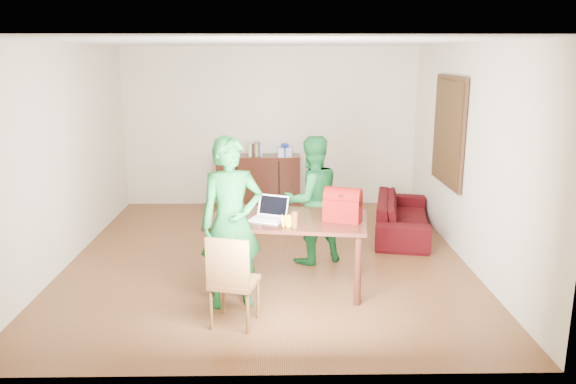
{
  "coord_description": "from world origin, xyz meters",
  "views": [
    {
      "loc": [
        0.15,
        -6.86,
        2.55
      ],
      "look_at": [
        0.25,
        -0.71,
        1.05
      ],
      "focal_mm": 35.0,
      "sensor_mm": 36.0,
      "label": 1
    }
  ],
  "objects_px": {
    "person_near": "(232,223)",
    "table": "(288,227)",
    "bottle": "(295,218)",
    "sofa": "(402,216)",
    "laptop": "(267,216)",
    "chair": "(234,298)",
    "person_far": "(311,200)",
    "red_bag": "(343,208)"
  },
  "relations": [
    {
      "from": "sofa",
      "to": "red_bag",
      "type": "bearing_deg",
      "value": 162.46
    },
    {
      "from": "person_far",
      "to": "chair",
      "type": "bearing_deg",
      "value": 40.52
    },
    {
      "from": "bottle",
      "to": "sofa",
      "type": "height_order",
      "value": "bottle"
    },
    {
      "from": "person_near",
      "to": "laptop",
      "type": "bearing_deg",
      "value": 31.12
    },
    {
      "from": "laptop",
      "to": "chair",
      "type": "bearing_deg",
      "value": -86.87
    },
    {
      "from": "chair",
      "to": "bottle",
      "type": "height_order",
      "value": "bottle"
    },
    {
      "from": "person_far",
      "to": "bottle",
      "type": "relative_size",
      "value": 8.04
    },
    {
      "from": "table",
      "to": "bottle",
      "type": "xyz_separation_m",
      "value": [
        0.06,
        -0.36,
        0.2
      ]
    },
    {
      "from": "person_far",
      "to": "laptop",
      "type": "relative_size",
      "value": 3.82
    },
    {
      "from": "chair",
      "to": "person_near",
      "type": "bearing_deg",
      "value": 110.55
    },
    {
      "from": "person_near",
      "to": "red_bag",
      "type": "relative_size",
      "value": 4.53
    },
    {
      "from": "laptop",
      "to": "sofa",
      "type": "bearing_deg",
      "value": 68.97
    },
    {
      "from": "chair",
      "to": "bottle",
      "type": "relative_size",
      "value": 4.65
    },
    {
      "from": "bottle",
      "to": "red_bag",
      "type": "bearing_deg",
      "value": 24.6
    },
    {
      "from": "person_near",
      "to": "sofa",
      "type": "xyz_separation_m",
      "value": [
        2.29,
        2.35,
        -0.62
      ]
    },
    {
      "from": "table",
      "to": "laptop",
      "type": "height_order",
      "value": "laptop"
    },
    {
      "from": "person_near",
      "to": "sofa",
      "type": "distance_m",
      "value": 3.33
    },
    {
      "from": "bottle",
      "to": "table",
      "type": "bearing_deg",
      "value": 99.41
    },
    {
      "from": "chair",
      "to": "bottle",
      "type": "bearing_deg",
      "value": 58.32
    },
    {
      "from": "chair",
      "to": "person_far",
      "type": "bearing_deg",
      "value": 78.57
    },
    {
      "from": "chair",
      "to": "laptop",
      "type": "height_order",
      "value": "laptop"
    },
    {
      "from": "chair",
      "to": "red_bag",
      "type": "bearing_deg",
      "value": 50.42
    },
    {
      "from": "bottle",
      "to": "person_far",
      "type": "bearing_deg",
      "value": 78.14
    },
    {
      "from": "bottle",
      "to": "sofa",
      "type": "distance_m",
      "value": 2.85
    },
    {
      "from": "red_bag",
      "to": "sofa",
      "type": "bearing_deg",
      "value": 80.75
    },
    {
      "from": "laptop",
      "to": "sofa",
      "type": "xyz_separation_m",
      "value": [
        1.93,
        1.98,
        -0.58
      ]
    },
    {
      "from": "red_bag",
      "to": "sofa",
      "type": "distance_m",
      "value": 2.39
    },
    {
      "from": "table",
      "to": "person_near",
      "type": "bearing_deg",
      "value": -133.55
    },
    {
      "from": "table",
      "to": "sofa",
      "type": "relative_size",
      "value": 0.99
    },
    {
      "from": "person_near",
      "to": "sofa",
      "type": "relative_size",
      "value": 0.95
    },
    {
      "from": "person_near",
      "to": "laptop",
      "type": "height_order",
      "value": "person_near"
    },
    {
      "from": "person_near",
      "to": "table",
      "type": "bearing_deg",
      "value": 23.54
    },
    {
      "from": "laptop",
      "to": "sofa",
      "type": "height_order",
      "value": "laptop"
    },
    {
      "from": "table",
      "to": "bottle",
      "type": "relative_size",
      "value": 9.21
    },
    {
      "from": "chair",
      "to": "table",
      "type": "bearing_deg",
      "value": 74.57
    },
    {
      "from": "table",
      "to": "chair",
      "type": "relative_size",
      "value": 1.98
    },
    {
      "from": "table",
      "to": "chair",
      "type": "xyz_separation_m",
      "value": [
        -0.54,
        -0.93,
        -0.43
      ]
    },
    {
      "from": "bottle",
      "to": "sofa",
      "type": "bearing_deg",
      "value": 53.82
    },
    {
      "from": "person_near",
      "to": "person_far",
      "type": "height_order",
      "value": "person_near"
    },
    {
      "from": "chair",
      "to": "bottle",
      "type": "distance_m",
      "value": 1.04
    },
    {
      "from": "person_far",
      "to": "red_bag",
      "type": "relative_size",
      "value": 4.09
    },
    {
      "from": "table",
      "to": "bottle",
      "type": "bearing_deg",
      "value": -72.42
    }
  ]
}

